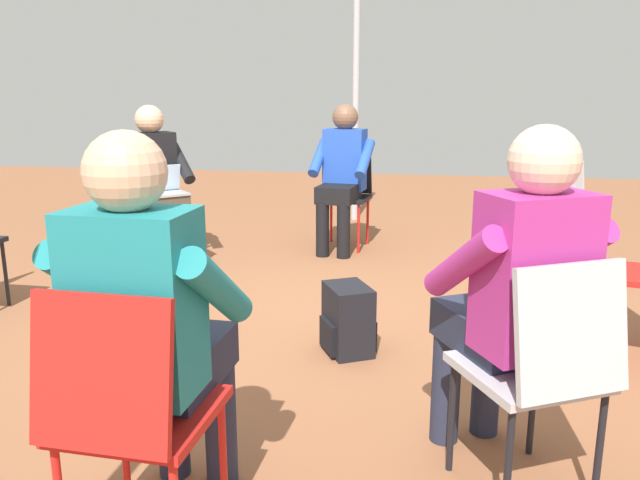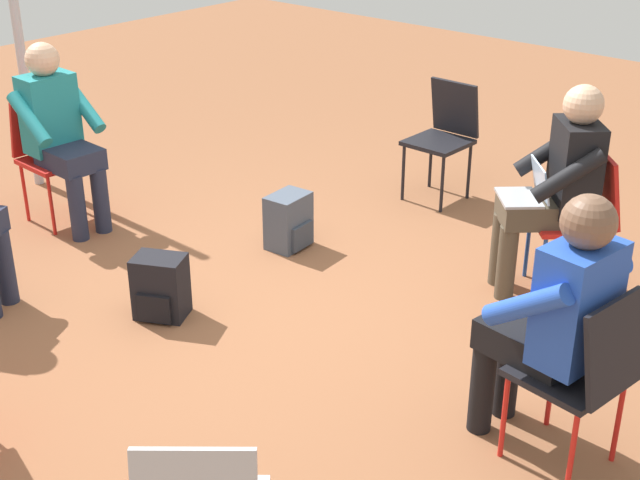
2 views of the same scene
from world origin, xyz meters
TOP-DOWN VIEW (x-y plane):
  - ground_plane at (0.00, 0.00)m, footprint 14.00×14.00m
  - chair_northwest at (-1.39, 1.64)m, footprint 0.58×0.59m
  - chair_east at (2.02, -0.06)m, footprint 0.45×0.42m
  - chair_southwest at (-1.19, -1.45)m, footprint 0.59×0.58m
  - chair_northeast at (1.53, 1.10)m, footprint 0.57×0.55m
  - chair_west at (-1.92, 0.04)m, footprint 0.48×0.45m
  - person_with_laptop at (-1.07, -1.34)m, footprint 0.64×0.63m
  - person_in_magenta at (1.39, 1.02)m, footprint 0.62×0.62m
  - person_in_teal at (1.85, -0.05)m, footprint 0.53×0.51m
  - person_in_blue at (-1.76, 0.01)m, footprint 0.55×0.54m
  - backpack_near_laptop_user at (0.48, -0.78)m, footprint 0.27×0.30m
  - backpack_by_empty_chair at (0.41, 0.34)m, footprint 0.34×0.31m
  - tent_pole_far at (-3.10, -0.03)m, footprint 0.07×0.07m

SIDE VIEW (x-z plane):
  - ground_plane at x=0.00m, z-range 0.00..0.00m
  - backpack_near_laptop_user at x=0.48m, z-range -0.02..0.34m
  - backpack_by_empty_chair at x=0.41m, z-range -0.02..0.34m
  - chair_northwest at x=-1.39m, z-range 0.07..0.92m
  - chair_east at x=2.02m, z-range 0.07..0.92m
  - chair_southwest at x=-1.19m, z-range 0.07..0.92m
  - chair_northeast at x=1.53m, z-range 0.07..0.92m
  - chair_west at x=-1.92m, z-range 0.07..0.92m
  - person_with_laptop at x=-1.07m, z-range 0.07..1.31m
  - person_in_magenta at x=1.39m, z-range 0.07..1.31m
  - person_in_teal at x=1.85m, z-range 0.07..1.31m
  - person_in_blue at x=-1.76m, z-range 0.07..1.31m
  - tent_pole_far at x=-3.10m, z-range 0.00..2.25m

